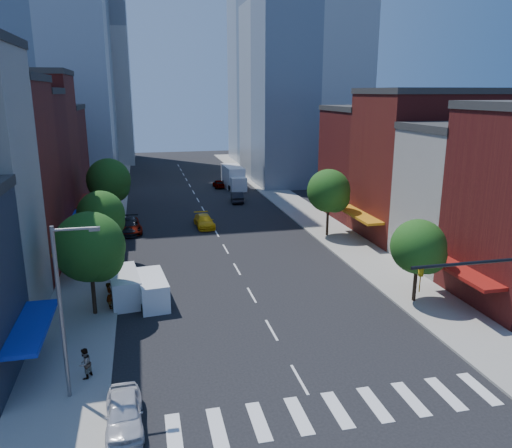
{
  "coord_description": "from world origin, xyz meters",
  "views": [
    {
      "loc": [
        -7.76,
        -22.98,
        15.19
      ],
      "look_at": [
        0.91,
        14.48,
        5.0
      ],
      "focal_mm": 35.0,
      "sensor_mm": 36.0,
      "label": 1
    }
  ],
  "objects_px": {
    "cargo_van_near": "(125,287)",
    "traffic_car_far": "(218,184)",
    "traffic_car_oncoming": "(237,197)",
    "parked_car_second": "(125,283)",
    "parked_car_rear": "(129,226)",
    "parked_car_third": "(129,226)",
    "cargo_van_far": "(152,290)",
    "taxi": "(204,221)",
    "pedestrian_near": "(110,295)",
    "parked_car_front": "(124,413)",
    "box_truck": "(234,178)",
    "pedestrian_far": "(85,363)"
  },
  "relations": [
    {
      "from": "traffic_car_oncoming",
      "to": "pedestrian_far",
      "type": "relative_size",
      "value": 2.64
    },
    {
      "from": "parked_car_front",
      "to": "parked_car_second",
      "type": "height_order",
      "value": "parked_car_second"
    },
    {
      "from": "taxi",
      "to": "pedestrian_near",
      "type": "distance_m",
      "value": 23.2
    },
    {
      "from": "parked_car_second",
      "to": "traffic_car_oncoming",
      "type": "relative_size",
      "value": 1.04
    },
    {
      "from": "box_truck",
      "to": "pedestrian_near",
      "type": "relative_size",
      "value": 4.54
    },
    {
      "from": "cargo_van_near",
      "to": "traffic_car_far",
      "type": "bearing_deg",
      "value": 66.04
    },
    {
      "from": "cargo_van_far",
      "to": "pedestrian_far",
      "type": "bearing_deg",
      "value": -117.7
    },
    {
      "from": "traffic_car_oncoming",
      "to": "traffic_car_far",
      "type": "bearing_deg",
      "value": -79.16
    },
    {
      "from": "cargo_van_near",
      "to": "traffic_car_far",
      "type": "xyz_separation_m",
      "value": [
        13.91,
        43.86,
        -0.42
      ]
    },
    {
      "from": "parked_car_rear",
      "to": "traffic_car_far",
      "type": "distance_m",
      "value": 28.42
    },
    {
      "from": "pedestrian_far",
      "to": "box_truck",
      "type": "bearing_deg",
      "value": -167.81
    },
    {
      "from": "parked_car_second",
      "to": "traffic_car_far",
      "type": "xyz_separation_m",
      "value": [
        13.92,
        42.32,
        -0.13
      ]
    },
    {
      "from": "cargo_van_far",
      "to": "traffic_car_oncoming",
      "type": "distance_m",
      "value": 35.6
    },
    {
      "from": "parked_car_second",
      "to": "parked_car_third",
      "type": "bearing_deg",
      "value": 89.17
    },
    {
      "from": "parked_car_second",
      "to": "parked_car_front",
      "type": "bearing_deg",
      "value": -89.86
    },
    {
      "from": "taxi",
      "to": "pedestrian_near",
      "type": "relative_size",
      "value": 2.52
    },
    {
      "from": "taxi",
      "to": "traffic_car_far",
      "type": "relative_size",
      "value": 1.27
    },
    {
      "from": "parked_car_rear",
      "to": "cargo_van_far",
      "type": "bearing_deg",
      "value": -81.26
    },
    {
      "from": "traffic_car_oncoming",
      "to": "cargo_van_near",
      "type": "bearing_deg",
      "value": 71.87
    },
    {
      "from": "pedestrian_near",
      "to": "parked_car_third",
      "type": "bearing_deg",
      "value": -17.44
    },
    {
      "from": "parked_car_front",
      "to": "traffic_car_oncoming",
      "type": "distance_m",
      "value": 49.49
    },
    {
      "from": "parked_car_second",
      "to": "traffic_car_oncoming",
      "type": "height_order",
      "value": "parked_car_second"
    },
    {
      "from": "traffic_car_far",
      "to": "pedestrian_far",
      "type": "distance_m",
      "value": 56.73
    },
    {
      "from": "cargo_van_near",
      "to": "traffic_car_oncoming",
      "type": "height_order",
      "value": "cargo_van_near"
    },
    {
      "from": "parked_car_third",
      "to": "traffic_car_oncoming",
      "type": "xyz_separation_m",
      "value": [
        14.81,
        12.9,
        -0.02
      ]
    },
    {
      "from": "parked_car_third",
      "to": "cargo_van_near",
      "type": "distance_m",
      "value": 19.31
    },
    {
      "from": "cargo_van_far",
      "to": "traffic_car_far",
      "type": "relative_size",
      "value": 1.32
    },
    {
      "from": "parked_car_front",
      "to": "cargo_van_near",
      "type": "distance_m",
      "value": 15.11
    },
    {
      "from": "parked_car_second",
      "to": "pedestrian_near",
      "type": "xyz_separation_m",
      "value": [
        -1.01,
        -3.04,
        0.34
      ]
    },
    {
      "from": "parked_car_third",
      "to": "cargo_van_far",
      "type": "height_order",
      "value": "cargo_van_far"
    },
    {
      "from": "taxi",
      "to": "traffic_car_oncoming",
      "type": "bearing_deg",
      "value": 60.79
    },
    {
      "from": "parked_car_front",
      "to": "cargo_van_near",
      "type": "bearing_deg",
      "value": 89.24
    },
    {
      "from": "parked_car_front",
      "to": "traffic_car_oncoming",
      "type": "xyz_separation_m",
      "value": [
        14.51,
        47.32,
        0.02
      ]
    },
    {
      "from": "cargo_van_near",
      "to": "pedestrian_near",
      "type": "distance_m",
      "value": 1.81
    },
    {
      "from": "parked_car_rear",
      "to": "traffic_car_far",
      "type": "height_order",
      "value": "parked_car_rear"
    },
    {
      "from": "taxi",
      "to": "box_truck",
      "type": "xyz_separation_m",
      "value": [
        7.81,
        23.32,
        0.95
      ]
    },
    {
      "from": "traffic_car_oncoming",
      "to": "box_truck",
      "type": "xyz_separation_m",
      "value": [
        1.51,
        10.77,
        0.91
      ]
    },
    {
      "from": "taxi",
      "to": "pedestrian_far",
      "type": "distance_m",
      "value": 32.02
    },
    {
      "from": "taxi",
      "to": "parked_car_front",
      "type": "bearing_deg",
      "value": -105.8
    },
    {
      "from": "cargo_van_near",
      "to": "pedestrian_far",
      "type": "height_order",
      "value": "cargo_van_near"
    },
    {
      "from": "box_truck",
      "to": "parked_car_front",
      "type": "bearing_deg",
      "value": -106.68
    },
    {
      "from": "parked_car_front",
      "to": "pedestrian_near",
      "type": "distance_m",
      "value": 13.67
    },
    {
      "from": "box_truck",
      "to": "pedestrian_far",
      "type": "relative_size",
      "value": 5.1
    },
    {
      "from": "parked_car_front",
      "to": "parked_car_third",
      "type": "height_order",
      "value": "parked_car_third"
    },
    {
      "from": "parked_car_rear",
      "to": "pedestrian_far",
      "type": "height_order",
      "value": "pedestrian_far"
    },
    {
      "from": "cargo_van_near",
      "to": "parked_car_second",
      "type": "bearing_deg",
      "value": 83.94
    },
    {
      "from": "taxi",
      "to": "pedestrian_far",
      "type": "bearing_deg",
      "value": -111.38
    },
    {
      "from": "traffic_car_oncoming",
      "to": "pedestrian_near",
      "type": "relative_size",
      "value": 2.35
    },
    {
      "from": "parked_car_front",
      "to": "parked_car_third",
      "type": "relative_size",
      "value": 0.77
    },
    {
      "from": "cargo_van_far",
      "to": "cargo_van_near",
      "type": "bearing_deg",
      "value": 147.41
    }
  ]
}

